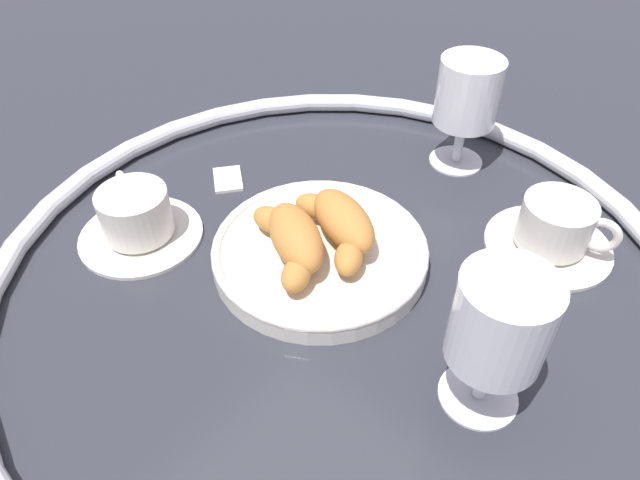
# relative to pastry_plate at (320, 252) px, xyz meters

# --- Properties ---
(ground_plane) EXTENTS (2.20, 2.20, 0.00)m
(ground_plane) POSITION_rel_pastry_plate_xyz_m (-0.03, 0.01, -0.01)
(ground_plane) COLOR #2D3038
(table_chrome_rim) EXTENTS (0.71, 0.71, 0.02)m
(table_chrome_rim) POSITION_rel_pastry_plate_xyz_m (-0.03, 0.01, -0.00)
(table_chrome_rim) COLOR silver
(table_chrome_rim) RESTS_ON ground_plane
(pastry_plate) EXTENTS (0.23, 0.23, 0.02)m
(pastry_plate) POSITION_rel_pastry_plate_xyz_m (0.00, 0.00, 0.00)
(pastry_plate) COLOR silver
(pastry_plate) RESTS_ON ground_plane
(croissant_large) EXTENTS (0.12, 0.10, 0.04)m
(croissant_large) POSITION_rel_pastry_plate_xyz_m (-0.01, -0.02, 0.03)
(croissant_large) COLOR #BC7A38
(croissant_large) RESTS_ON pastry_plate
(croissant_small) EXTENTS (0.12, 0.11, 0.04)m
(croissant_small) POSITION_rel_pastry_plate_xyz_m (0.01, 0.03, 0.03)
(croissant_small) COLOR #BC7A38
(croissant_small) RESTS_ON pastry_plate
(coffee_cup_near) EXTENTS (0.14, 0.14, 0.06)m
(coffee_cup_near) POSITION_rel_pastry_plate_xyz_m (-0.18, -0.17, 0.01)
(coffee_cup_near) COLOR silver
(coffee_cup_near) RESTS_ON ground_plane
(coffee_cup_far) EXTENTS (0.14, 0.14, 0.06)m
(coffee_cup_far) POSITION_rel_pastry_plate_xyz_m (0.18, 0.10, 0.01)
(coffee_cup_far) COLOR silver
(coffee_cup_far) RESTS_ON ground_plane
(juice_glass_left) EXTENTS (0.08, 0.08, 0.14)m
(juice_glass_left) POSITION_rel_pastry_plate_xyz_m (-0.21, 0.04, 0.08)
(juice_glass_left) COLOR white
(juice_glass_left) RESTS_ON ground_plane
(juice_glass_right) EXTENTS (0.08, 0.08, 0.14)m
(juice_glass_right) POSITION_rel_pastry_plate_xyz_m (-0.02, -0.25, 0.08)
(juice_glass_right) COLOR white
(juice_glass_right) RESTS_ON ground_plane
(sugar_packet) EXTENTS (0.06, 0.06, 0.01)m
(sugar_packet) POSITION_rel_pastry_plate_xyz_m (0.18, -0.04, -0.01)
(sugar_packet) COLOR white
(sugar_packet) RESTS_ON ground_plane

